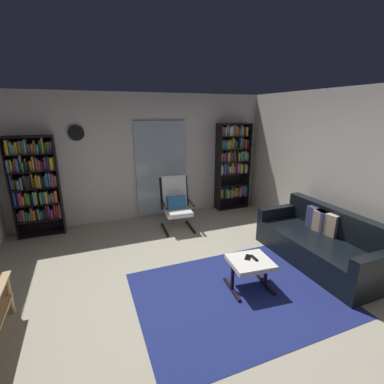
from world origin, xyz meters
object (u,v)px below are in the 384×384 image
Objects in this scene: ottoman at (250,265)px; tv_remote at (254,258)px; leather_sofa at (321,243)px; cell_phone at (248,257)px; lounge_armchair at (176,202)px; bookshelf_near_tv at (36,183)px; wall_clock at (76,133)px; bookshelf_near_sofa at (232,163)px.

ottoman is 3.92× the size of tv_remote.
cell_phone is at bearing -174.91° from leather_sofa.
lounge_armchair is at bearing 96.84° from ottoman.
tv_remote is at bearing -172.43° from leather_sofa.
bookshelf_near_tv is 12.73× the size of tv_remote.
bookshelf_near_sofa is at bearing -2.26° from wall_clock.
tv_remote is 0.08m from cell_phone.
bookshelf_near_sofa is at bearing 106.94° from cell_phone.
bookshelf_near_tv reaches higher than tv_remote.
leather_sofa reaches higher than ottoman.
cell_phone is (-1.33, -2.80, -0.68)m from bookshelf_near_sofa.
wall_clock is at bearing 9.83° from bookshelf_near_tv.
ottoman is 0.10m from cell_phone.
bookshelf_near_tv is 3.94m from cell_phone.
bookshelf_near_tv is 13.09× the size of cell_phone.
ottoman is at bearing -115.02° from bookshelf_near_sofa.
bookshelf_near_sofa reaches higher than bookshelf_near_tv.
bookshelf_near_tv is at bearing 165.22° from lounge_armchair.
leather_sofa is 1.40m from cell_phone.
leather_sofa is 2.63m from lounge_armchair.
leather_sofa is 1.35m from tv_remote.
leather_sofa is at bearing -33.06° from bookshelf_near_tv.
ottoman is 1.95× the size of wall_clock.
bookshelf_near_tv is 1.16m from wall_clock.
bookshelf_near_tv is 0.92× the size of bookshelf_near_sofa.
bookshelf_near_sofa is at bearing 64.98° from ottoman.
tv_remote is (-1.33, -0.18, 0.12)m from leather_sofa.
bookshelf_near_sofa reaches higher than tv_remote.
tv_remote is 1.03× the size of cell_phone.
ottoman is (-1.40, -0.19, 0.04)m from leather_sofa.
cell_phone is 3.80m from wall_clock.
lounge_armchair is at bearing -157.98° from bookshelf_near_sofa.
tv_remote is 3.87m from wall_clock.
lounge_armchair is 7.30× the size of cell_phone.
tv_remote is (0.06, 0.01, 0.08)m from ottoman.
bookshelf_near_sofa is 3.17m from cell_phone.
lounge_armchair is 2.17m from cell_phone.
tv_remote is at bearing -0.05° from cell_phone.
bookshelf_near_sofa is 3.37m from wall_clock.
wall_clock is (0.77, 0.13, 0.86)m from bookshelf_near_tv.
bookshelf_near_tv is at bearing 176.54° from cell_phone.
cell_phone is (0.00, 0.07, 0.08)m from ottoman.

